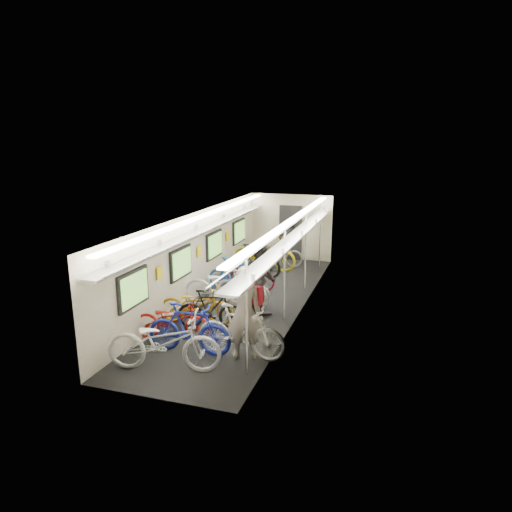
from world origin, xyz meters
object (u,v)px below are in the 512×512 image
Objects in this scene: passenger_near at (244,313)px; passenger_mid at (260,278)px; backpack at (256,295)px; bicycle_0 at (164,342)px; bicycle_1 at (189,329)px.

passenger_mid is (-0.44, 2.53, -0.05)m from passenger_near.
backpack is (0.60, -2.29, 0.36)m from passenger_mid.
bicycle_0 is at bearing 9.02° from passenger_near.
passenger_mid is at bearing -16.83° from bicycle_1.
passenger_mid is (0.71, 2.67, 0.37)m from bicycle_1.
passenger_near reaches higher than bicycle_0.
passenger_near is 5.08× the size of backpack.
passenger_near is 0.43m from backpack.
bicycle_0 is at bearing 168.23° from bicycle_1.
bicycle_0 is 1.64m from passenger_near.
bicycle_1 is 1.55m from backpack.
backpack reaches higher than bicycle_0.
bicycle_0 is at bearing 118.78° from passenger_mid.
backpack is at bearing 147.22° from passenger_mid.
passenger_near is at bearing 142.25° from passenger_mid.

